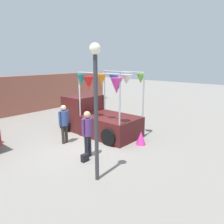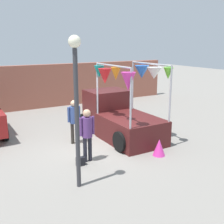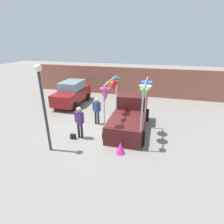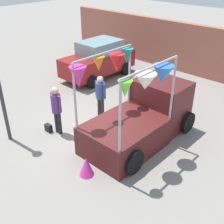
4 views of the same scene
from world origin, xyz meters
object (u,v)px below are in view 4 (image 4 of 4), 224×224
(vendor_truck, at_px, (144,114))
(parked_car, at_px, (98,59))
(person_customer, at_px, (56,106))
(person_vendor, at_px, (100,93))
(handbag, at_px, (49,128))
(folded_kite_bundle_magenta, at_px, (86,166))

(vendor_truck, xyz_separation_m, parked_car, (-5.20, 2.94, 0.04))
(parked_car, relative_size, person_customer, 2.23)
(person_customer, bearing_deg, person_vendor, 80.52)
(handbag, distance_m, folded_kite_bundle_magenta, 2.81)
(parked_car, bearing_deg, person_vendor, -43.43)
(person_customer, bearing_deg, parked_car, 120.62)
(parked_car, distance_m, handbag, 5.67)
(handbag, bearing_deg, parked_car, 116.51)
(person_vendor, distance_m, folded_kite_bundle_magenta, 3.45)
(vendor_truck, height_order, handbag, vendor_truck)
(person_customer, height_order, folded_kite_bundle_magenta, person_customer)
(parked_car, distance_m, person_customer, 5.61)
(person_vendor, distance_m, handbag, 2.32)
(folded_kite_bundle_magenta, bearing_deg, vendor_truck, 90.90)
(handbag, height_order, folded_kite_bundle_magenta, folded_kite_bundle_magenta)
(vendor_truck, height_order, folded_kite_bundle_magenta, vendor_truck)
(vendor_truck, bearing_deg, folded_kite_bundle_magenta, -89.10)
(person_vendor, relative_size, handbag, 6.19)
(person_customer, xyz_separation_m, person_vendor, (0.31, 1.83, -0.04))
(parked_car, xyz_separation_m, handbag, (2.51, -5.03, -0.80))
(person_customer, distance_m, handbag, 1.03)
(parked_car, bearing_deg, folded_kite_bundle_magenta, -47.14)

